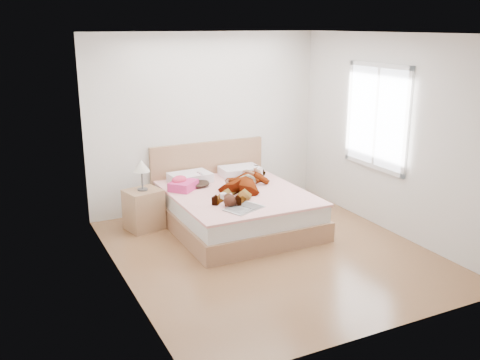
{
  "coord_description": "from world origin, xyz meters",
  "views": [
    {
      "loc": [
        -3.0,
        -5.28,
        2.7
      ],
      "look_at": [
        0.0,
        0.85,
        0.7
      ],
      "focal_mm": 40.0,
      "sensor_mm": 36.0,
      "label": 1
    }
  ],
  "objects_px": {
    "bed": "(234,206)",
    "plush_toy": "(230,200)",
    "towel": "(182,184)",
    "magazine": "(244,208)",
    "nightstand": "(144,206)",
    "phone": "(200,173)",
    "coffee_mug": "(223,196)",
    "woman": "(245,180)"
  },
  "relations": [
    {
      "from": "phone",
      "to": "magazine",
      "type": "height_order",
      "value": "phone"
    },
    {
      "from": "nightstand",
      "to": "bed",
      "type": "bearing_deg",
      "value": -19.31
    },
    {
      "from": "coffee_mug",
      "to": "nightstand",
      "type": "xyz_separation_m",
      "value": [
        -0.86,
        0.74,
        -0.23
      ]
    },
    {
      "from": "woman",
      "to": "phone",
      "type": "relative_size",
      "value": 18.0
    },
    {
      "from": "phone",
      "to": "plush_toy",
      "type": "xyz_separation_m",
      "value": [
        -0.0,
        -1.0,
        -0.1
      ]
    },
    {
      "from": "woman",
      "to": "phone",
      "type": "bearing_deg",
      "value": -176.91
    },
    {
      "from": "woman",
      "to": "nightstand",
      "type": "height_order",
      "value": "nightstand"
    },
    {
      "from": "towel",
      "to": "plush_toy",
      "type": "xyz_separation_m",
      "value": [
        0.29,
        -0.91,
        -0.0
      ]
    },
    {
      "from": "towel",
      "to": "magazine",
      "type": "relative_size",
      "value": 0.87
    },
    {
      "from": "magazine",
      "to": "plush_toy",
      "type": "distance_m",
      "value": 0.22
    },
    {
      "from": "woman",
      "to": "coffee_mug",
      "type": "relative_size",
      "value": 13.59
    },
    {
      "from": "bed",
      "to": "coffee_mug",
      "type": "relative_size",
      "value": 17.0
    },
    {
      "from": "phone",
      "to": "coffee_mug",
      "type": "height_order",
      "value": "phone"
    },
    {
      "from": "bed",
      "to": "plush_toy",
      "type": "distance_m",
      "value": 0.74
    },
    {
      "from": "nightstand",
      "to": "woman",
      "type": "bearing_deg",
      "value": -16.69
    },
    {
      "from": "towel",
      "to": "coffee_mug",
      "type": "bearing_deg",
      "value": -63.68
    },
    {
      "from": "coffee_mug",
      "to": "bed",
      "type": "bearing_deg",
      "value": 46.78
    },
    {
      "from": "phone",
      "to": "bed",
      "type": "distance_m",
      "value": 0.67
    },
    {
      "from": "woman",
      "to": "nightstand",
      "type": "distance_m",
      "value": 1.42
    },
    {
      "from": "coffee_mug",
      "to": "nightstand",
      "type": "bearing_deg",
      "value": 139.3
    },
    {
      "from": "bed",
      "to": "coffee_mug",
      "type": "bearing_deg",
      "value": -133.22
    },
    {
      "from": "magazine",
      "to": "nightstand",
      "type": "relative_size",
      "value": 0.56
    },
    {
      "from": "phone",
      "to": "coffee_mug",
      "type": "distance_m",
      "value": 0.75
    },
    {
      "from": "bed",
      "to": "towel",
      "type": "bearing_deg",
      "value": 152.89
    },
    {
      "from": "phone",
      "to": "magazine",
      "type": "relative_size",
      "value": 0.17
    },
    {
      "from": "phone",
      "to": "bed",
      "type": "relative_size",
      "value": 0.04
    },
    {
      "from": "coffee_mug",
      "to": "plush_toy",
      "type": "distance_m",
      "value": 0.26
    },
    {
      "from": "woman",
      "to": "coffee_mug",
      "type": "distance_m",
      "value": 0.59
    },
    {
      "from": "bed",
      "to": "nightstand",
      "type": "bearing_deg",
      "value": 160.69
    },
    {
      "from": "phone",
      "to": "nightstand",
      "type": "distance_m",
      "value": 0.91
    },
    {
      "from": "towel",
      "to": "coffee_mug",
      "type": "distance_m",
      "value": 0.73
    },
    {
      "from": "phone",
      "to": "magazine",
      "type": "distance_m",
      "value": 1.19
    },
    {
      "from": "bed",
      "to": "plush_toy",
      "type": "xyz_separation_m",
      "value": [
        -0.34,
        -0.59,
        0.31
      ]
    },
    {
      "from": "magazine",
      "to": "nightstand",
      "type": "height_order",
      "value": "nightstand"
    },
    {
      "from": "phone",
      "to": "nightstand",
      "type": "relative_size",
      "value": 0.1
    },
    {
      "from": "woman",
      "to": "bed",
      "type": "relative_size",
      "value": 0.8
    },
    {
      "from": "plush_toy",
      "to": "nightstand",
      "type": "height_order",
      "value": "nightstand"
    },
    {
      "from": "woman",
      "to": "magazine",
      "type": "distance_m",
      "value": 0.87
    },
    {
      "from": "towel",
      "to": "nightstand",
      "type": "distance_m",
      "value": 0.6
    },
    {
      "from": "phone",
      "to": "towel",
      "type": "xyz_separation_m",
      "value": [
        -0.3,
        -0.09,
        -0.1
      ]
    },
    {
      "from": "phone",
      "to": "bed",
      "type": "height_order",
      "value": "bed"
    },
    {
      "from": "woman",
      "to": "nightstand",
      "type": "relative_size",
      "value": 1.71
    }
  ]
}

